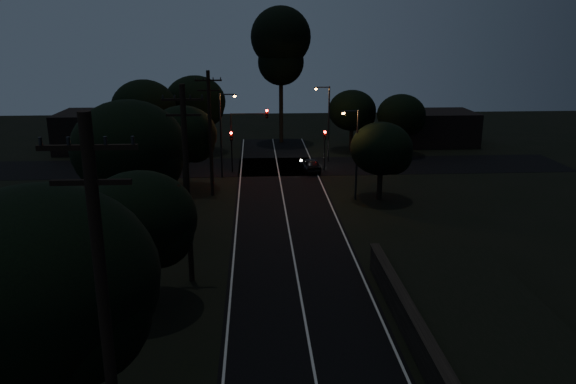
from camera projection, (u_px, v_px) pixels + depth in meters
road_surface at (283, 197)px, 47.60m from camera, size 60.00×70.00×0.03m
utility_pole_near at (108, 345)px, 13.77m from camera, size 2.20×0.30×12.00m
utility_pole_mid at (187, 183)px, 30.20m from camera, size 2.20×0.30×11.00m
utility_pole_far at (210, 132)px, 46.57m from camera, size 2.20×0.30×10.50m
tree_left_a at (50, 289)px, 17.38m from camera, size 7.30×7.30×9.23m
tree_left_b at (144, 222)px, 27.43m from camera, size 5.61×5.61×7.13m
tree_left_c at (133, 151)px, 36.43m from camera, size 7.43×7.43×9.39m
tree_left_d at (185, 136)px, 48.43m from camera, size 5.85×5.85×7.43m
tree_far_nw at (197, 103)px, 63.48m from camera, size 6.88×6.88×8.71m
tree_far_w at (146, 108)px, 59.37m from camera, size 6.77×6.77×8.63m
tree_far_ne at (354, 112)px, 64.85m from camera, size 5.52×5.52×6.98m
tree_far_e at (403, 116)px, 62.30m from camera, size 5.36×5.36×6.80m
tree_right_a at (384, 150)px, 45.72m from camera, size 5.10×5.10×6.48m
tall_pine at (281, 45)px, 67.23m from camera, size 7.21×7.21×16.39m
building_left at (104, 131)px, 65.85m from camera, size 10.00×8.00×4.40m
building_right at (436, 128)px, 69.16m from camera, size 9.00×7.00×4.00m
signal_left at (232, 144)px, 55.04m from camera, size 0.28×0.35×4.10m
signal_right at (325, 143)px, 55.57m from camera, size 0.28×0.35×4.10m
signal_mast at (248, 129)px, 54.72m from camera, size 3.70×0.35×6.25m
streetlight_a at (223, 129)px, 52.59m from camera, size 1.66×0.26×8.00m
streetlight_b at (327, 119)px, 58.95m from camera, size 1.66×0.26×8.00m
streetlight_c at (355, 148)px, 45.65m from camera, size 1.46×0.26×7.50m
car at (310, 165)px, 55.98m from camera, size 2.01×4.11×1.35m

